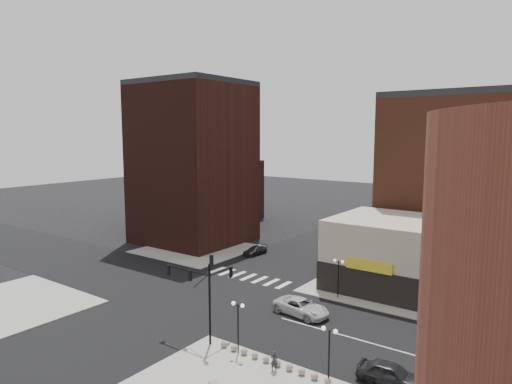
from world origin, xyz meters
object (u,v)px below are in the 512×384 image
Objects in this scene: white_suv at (301,307)px; pedestrian at (274,361)px; street_lamp_se_a at (238,315)px; dark_sedan_north at (255,251)px; street_lamp_se_b at (329,341)px; dark_sedan_east at (391,374)px; street_lamp_ne at (338,269)px; traffic_signal at (204,284)px.

white_suv is 3.67× the size of pedestrian.
white_suv is at bearing 89.59° from street_lamp_se_a.
pedestrian is (20.54, -25.88, 0.28)m from dark_sedan_north.
street_lamp_se_a and street_lamp_se_b have the same top height.
street_lamp_se_b is 0.98× the size of dark_sedan_north.
street_lamp_se_a is 0.88× the size of dark_sedan_east.
pedestrian is (-7.60, -3.37, 0.08)m from dark_sedan_east.
street_lamp_ne is at bearing -22.79° from dark_sedan_north.
street_lamp_ne is 20.07m from dark_sedan_north.
street_lamp_se_b is at bearing 0.00° from street_lamp_se_a.
street_lamp_ne is at bearing 113.63° from street_lamp_se_b.
traffic_signal is at bearing -19.95° from pedestrian.
pedestrian is at bearing -46.83° from dark_sedan_north.
dark_sedan_east reaches higher than white_suv.
street_lamp_se_a is 10.16m from white_suv.
street_lamp_ne reaches higher than dark_sedan_north.
street_lamp_se_a is 12.06m from dark_sedan_east.
pedestrian is at bearing -152.75° from white_suv.
pedestrian is (7.66, -0.86, -4.07)m from traffic_signal.
street_lamp_ne reaches higher than dark_sedan_east.
traffic_signal is 11.22m from white_suv.
traffic_signal is at bearing 177.43° from street_lamp_se_a.
traffic_signal is 1.64× the size of dark_sedan_east.
dark_sedan_north is at bearing 123.44° from street_lamp_se_a.
pedestrian is (3.90, -0.69, -2.40)m from street_lamp_se_a.
traffic_signal is 28.48m from dark_sedan_north.
street_lamp_se_b is 35.34m from dark_sedan_north.
dark_sedan_east is 1.12× the size of dark_sedan_north.
dark_sedan_east is at bearing 13.16° from street_lamp_se_a.
white_suv is (-0.93, -6.15, -2.50)m from street_lamp_ne.
street_lamp_se_b is at bearing -133.88° from white_suv.
dark_sedan_east is 36.03m from dark_sedan_north.
street_lamp_se_a is at bearing 100.15° from dark_sedan_east.
traffic_signal is at bearing 165.66° from white_suv.
traffic_signal is at bearing -106.75° from street_lamp_ne.
white_suv is (0.07, 9.85, -2.50)m from street_lamp_se_a.
street_lamp_se_a is at bearing -23.57° from pedestrian.
traffic_signal reaches higher than street_lamp_se_a.
traffic_signal is at bearing 179.18° from street_lamp_se_b.
street_lamp_ne is at bearing -1.32° from white_suv.
pedestrian reaches higher than dark_sedan_north.
dark_sedan_east is 8.31m from pedestrian.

